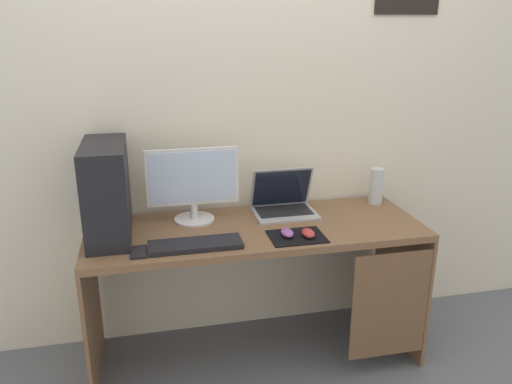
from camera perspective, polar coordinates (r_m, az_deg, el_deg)
The scene contains 12 objects.
ground_plane at distance 2.88m, azimuth 0.00°, elevation -17.70°, with size 8.00×8.00×0.00m, color slate.
wall_back at distance 2.69m, azimuth -1.55°, elevation 9.95°, with size 4.00×0.05×2.60m.
desk at distance 2.56m, azimuth 0.52°, elevation -6.81°, with size 1.65×0.60×0.74m.
pc_tower at distance 2.43m, azimuth -16.44°, elevation 0.11°, with size 0.19×0.46×0.45m, color black.
monitor at distance 2.54m, azimuth -7.10°, elevation 0.84°, with size 0.46×0.20×0.38m.
laptop at distance 2.68m, azimuth 3.11°, elevation -1.33°, with size 0.32×0.25×0.24m.
speaker at distance 2.88m, azimuth 13.39°, elevation 0.65°, with size 0.07×0.07×0.20m, color #B7BCC6.
keyboard at distance 2.30m, azimuth -6.84°, elevation -5.91°, with size 0.42×0.14×0.02m, color black.
mousepad at distance 2.40m, azimuth 4.62°, elevation -5.02°, with size 0.26×0.20×0.01m, color black.
mouse_left at distance 2.39m, azimuth 3.53°, elevation -4.59°, with size 0.06×0.10×0.03m, color #8C4C99.
mouse_right at distance 2.39m, azimuth 5.89°, elevation -4.61°, with size 0.06×0.10×0.03m, color #B23333.
cell_phone at distance 2.29m, azimuth -13.08°, elevation -6.61°, with size 0.07×0.13×0.01m, color black.
Camera 1 is at (-0.50, -2.27, 1.70)m, focal length 35.54 mm.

